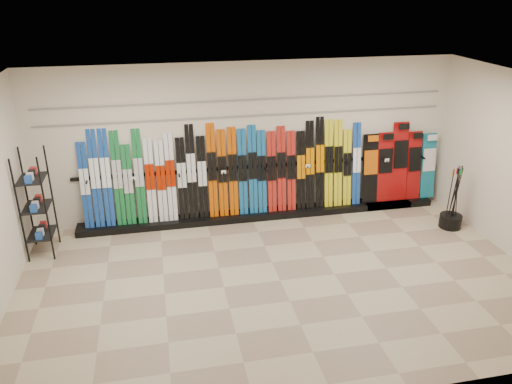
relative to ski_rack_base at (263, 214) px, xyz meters
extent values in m
plane|color=gray|center=(-0.22, -2.28, -0.06)|extent=(8.00, 8.00, 0.00)
plane|color=beige|center=(-0.22, 0.22, 1.44)|extent=(8.00, 0.00, 8.00)
plane|color=silver|center=(-0.22, -2.28, 2.94)|extent=(8.00, 8.00, 0.00)
cube|color=black|center=(0.00, 0.00, 0.00)|extent=(8.00, 0.40, 0.12)
cube|color=#1846A2|center=(-3.27, 0.07, 0.85)|extent=(0.17, 0.26, 1.58)
cube|color=#1846A2|center=(-3.08, 0.09, 0.97)|extent=(0.17, 0.30, 1.83)
cube|color=#1846A2|center=(-2.88, 0.09, 0.97)|extent=(0.17, 0.30, 1.82)
cube|color=#157033|center=(-2.69, 0.09, 0.93)|extent=(0.17, 0.29, 1.75)
cube|color=#157033|center=(-2.51, 0.07, 0.80)|extent=(0.17, 0.25, 1.49)
cube|color=#157033|center=(-2.31, 0.09, 0.94)|extent=(0.17, 0.29, 1.76)
cube|color=white|center=(-2.11, 0.07, 0.85)|extent=(0.17, 0.26, 1.58)
cube|color=white|center=(-1.92, 0.07, 0.82)|extent=(0.17, 0.25, 1.52)
cube|color=white|center=(-1.74, 0.08, 0.88)|extent=(0.17, 0.27, 1.65)
cube|color=black|center=(-1.54, 0.07, 0.84)|extent=(0.17, 0.26, 1.55)
cube|color=black|center=(-1.35, 0.09, 0.95)|extent=(0.17, 0.29, 1.79)
cube|color=black|center=(-1.16, 0.07, 0.84)|extent=(0.17, 0.26, 1.56)
cube|color=#C84F04|center=(-0.96, 0.09, 0.95)|extent=(0.17, 0.29, 1.79)
cube|color=#C84F04|center=(-0.77, 0.08, 0.89)|extent=(0.17, 0.27, 1.66)
cube|color=#C84F04|center=(-0.57, 0.08, 0.90)|extent=(0.17, 0.28, 1.69)
cube|color=#175D9B|center=(-0.38, 0.08, 0.88)|extent=(0.17, 0.27, 1.65)
cube|color=#175D9B|center=(-0.19, 0.08, 0.91)|extent=(0.17, 0.28, 1.71)
cube|color=#175D9B|center=(-0.01, 0.07, 0.86)|extent=(0.17, 0.26, 1.60)
cube|color=red|center=(0.19, 0.07, 0.84)|extent=(0.17, 0.26, 1.57)
cube|color=red|center=(0.38, 0.08, 0.89)|extent=(0.17, 0.27, 1.66)
cube|color=red|center=(0.58, 0.07, 0.84)|extent=(0.17, 0.26, 1.56)
cube|color=black|center=(0.77, 0.07, 0.83)|extent=(0.17, 0.25, 1.54)
cube|color=black|center=(0.96, 0.08, 0.92)|extent=(0.17, 0.28, 1.73)
cube|color=black|center=(1.16, 0.09, 0.96)|extent=(0.17, 0.29, 1.80)
cube|color=yellow|center=(1.34, 0.08, 0.93)|extent=(0.17, 0.28, 1.74)
cube|color=yellow|center=(1.54, 0.08, 0.92)|extent=(0.17, 0.28, 1.72)
cube|color=yellow|center=(1.73, 0.07, 0.82)|extent=(0.17, 0.25, 1.52)
cube|color=#1846A2|center=(1.92, 0.08, 0.88)|extent=(0.17, 0.27, 1.64)
cube|color=black|center=(2.23, 0.07, 0.76)|extent=(0.32, 0.22, 1.40)
cube|color=#990C0C|center=(2.54, 0.07, 0.77)|extent=(0.32, 0.22, 1.41)
cube|color=#990C0C|center=(2.87, 0.08, 0.86)|extent=(0.33, 0.25, 1.60)
cube|color=#990C0C|center=(3.19, 0.07, 0.76)|extent=(0.29, 0.22, 1.40)
cube|color=#14728C|center=(3.51, 0.06, 0.73)|extent=(0.30, 0.21, 1.34)
cube|color=black|center=(-3.97, -0.58, 0.84)|extent=(0.40, 0.60, 1.81)
cylinder|color=black|center=(3.38, -1.15, 0.07)|extent=(0.41, 0.41, 0.25)
cylinder|color=black|center=(3.38, -1.19, 0.55)|extent=(0.02, 0.10, 1.18)
cylinder|color=black|center=(3.24, -1.19, 0.55)|extent=(0.03, 0.07, 1.18)
cylinder|color=black|center=(3.37, -1.19, 0.55)|extent=(0.11, 0.06, 1.18)
cylinder|color=black|center=(3.37, -1.19, 0.55)|extent=(0.13, 0.03, 1.18)
cylinder|color=black|center=(3.34, -1.15, 0.55)|extent=(0.04, 0.16, 1.17)
cylinder|color=black|center=(3.42, -1.12, 0.55)|extent=(0.10, 0.10, 1.18)
cylinder|color=black|center=(3.43, -1.05, 0.55)|extent=(0.15, 0.05, 1.17)
cylinder|color=black|center=(3.39, -1.20, 0.55)|extent=(0.14, 0.05, 1.18)
cube|color=gray|center=(-0.22, 0.20, 1.94)|extent=(7.60, 0.02, 0.03)
cube|color=gray|center=(-0.22, 0.20, 2.24)|extent=(7.60, 0.02, 0.03)
camera|label=1|loc=(-1.94, -8.68, 4.25)|focal=35.00mm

